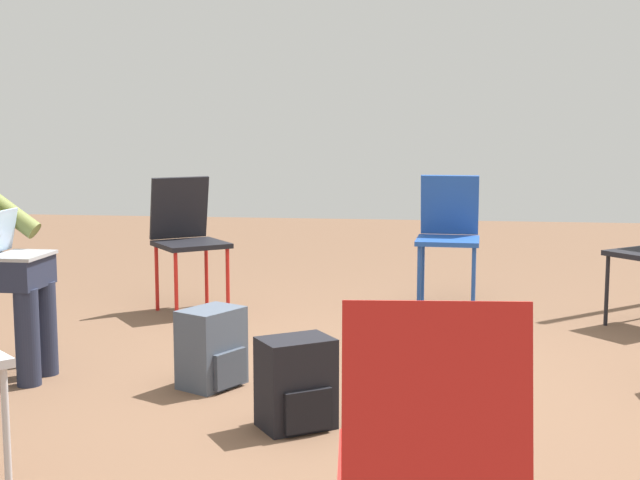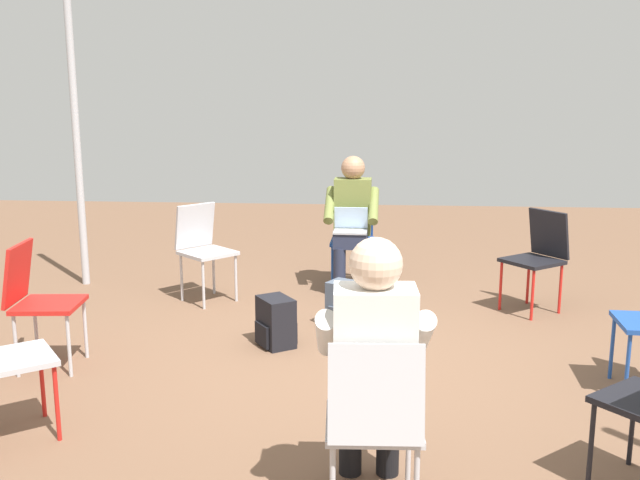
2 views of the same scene
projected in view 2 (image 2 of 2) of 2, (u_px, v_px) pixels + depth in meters
ground_plane at (342, 362)px, 4.87m from camera, size 14.00×14.00×0.00m
chair_north at (37, 296)px, 4.69m from camera, size 0.44×0.47×0.85m
chair_northeast at (203, 245)px, 6.25m from camera, size 0.58×0.59×0.85m
chair_west at (374, 418)px, 2.93m from camera, size 0.46×0.42×0.85m
chair_east at (352, 234)px, 6.75m from camera, size 0.44×0.41×0.85m
chair_southeast at (538, 253)px, 5.94m from camera, size 0.58×0.58×0.85m
person_with_laptop at (352, 216)px, 6.54m from camera, size 0.53×0.50×1.24m
person_in_white at (373, 358)px, 3.05m from camera, size 0.53×0.51×1.24m
backpack_near_laptop_user at (276, 325)px, 5.16m from camera, size 0.34×0.32×0.36m
backpack_by_empty_chair at (346, 307)px, 5.58m from camera, size 0.31×0.34×0.36m
tent_pole_near at (77, 142)px, 6.59m from camera, size 0.07×0.07×2.72m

